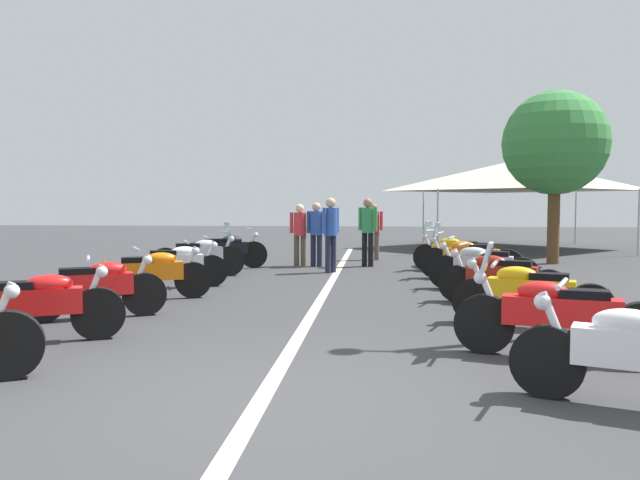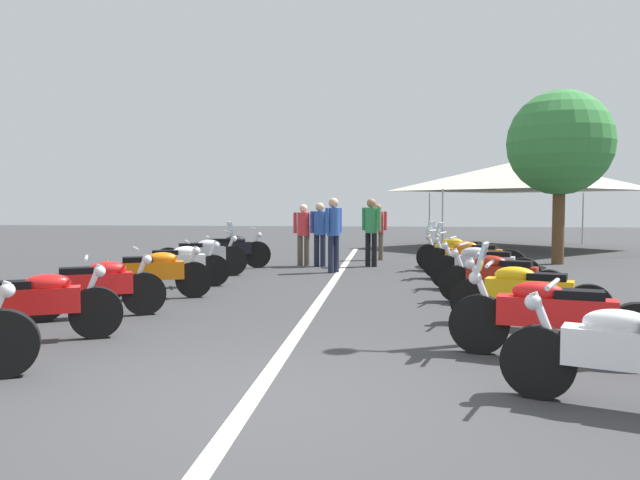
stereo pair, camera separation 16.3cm
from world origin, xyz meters
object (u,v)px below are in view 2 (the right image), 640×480
motorcycle_right_row_1 (552,315)px  motorcycle_right_row_6 (459,253)px  motorcycle_left_row_4 (178,264)px  event_tent (522,175)px  motorcycle_left_row_6 (229,250)px  motorcycle_right_row_2 (527,294)px  motorcycle_right_row_5 (472,258)px  bystander_0 (378,227)px  bystander_4 (371,226)px  motorcycle_right_row_0 (640,355)px  motorcycle_left_row_5 (202,256)px  motorcycle_left_row_2 (96,287)px  bystander_2 (320,229)px  motorcycle_right_row_4 (484,266)px  motorcycle_right_row_3 (500,277)px  roadside_tree_0 (560,143)px  motorcycle_left_row_1 (33,304)px  traffic_cone_1 (107,274)px  motorcycle_left_row_3 (152,273)px  bystander_1 (303,230)px  bystander_3 (334,229)px

motorcycle_right_row_1 → motorcycle_right_row_6: size_ratio=1.07×
motorcycle_left_row_4 → event_tent: bearing=29.9°
motorcycle_left_row_6 → motorcycle_right_row_2: (-6.80, -5.75, -0.02)m
motorcycle_left_row_6 → motorcycle_right_row_5: 5.97m
bystander_0 → bystander_4: (-1.90, 0.14, 0.09)m
motorcycle_right_row_0 → bystander_4: (11.06, 2.36, 0.59)m
motorcycle_left_row_5 → event_tent: (9.76, -8.90, 2.17)m
motorcycle_left_row_2 → motorcycle_left_row_4: size_ratio=0.93×
bystander_2 → motorcycle_left_row_4: bearing=-9.3°
motorcycle_right_row_1 → motorcycle_right_row_4: motorcycle_right_row_1 is taller
motorcycle_right_row_3 → roadside_tree_0: size_ratio=0.42×
motorcycle_right_row_5 → motorcycle_left_row_6: bearing=0.6°
motorcycle_right_row_0 → motorcycle_right_row_3: size_ratio=1.05×
motorcycle_left_row_1 → traffic_cone_1: size_ratio=3.10×
motorcycle_left_row_2 → event_tent: bearing=29.9°
motorcycle_left_row_1 → motorcycle_right_row_2: 6.13m
motorcycle_left_row_3 → bystander_4: (5.95, -3.55, 0.59)m
bystander_1 → roadside_tree_0: bearing=-81.1°
bystander_0 → event_tent: event_tent is taller
motorcycle_left_row_4 → motorcycle_right_row_6: size_ratio=0.96×
motorcycle_right_row_2 → event_tent: bearing=-82.4°
motorcycle_right_row_1 → traffic_cone_1: motorcycle_right_row_1 is taller
motorcycle_right_row_1 → bystander_2: (9.31, 3.44, 0.50)m
motorcycle_left_row_5 → motorcycle_right_row_4: motorcycle_left_row_5 is taller
motorcycle_right_row_1 → bystander_0: bystander_0 is taller
motorcycle_right_row_2 → motorcycle_right_row_0: bearing=111.3°
motorcycle_right_row_3 → roadside_tree_0: (7.13, -2.77, 2.79)m
motorcycle_right_row_4 → motorcycle_left_row_6: bearing=-13.6°
roadside_tree_0 → motorcycle_right_row_2: bearing=162.9°
motorcycle_left_row_4 → roadside_tree_0: 10.68m
motorcycle_right_row_0 → motorcycle_right_row_1: motorcycle_right_row_1 is taller
motorcycle_left_row_4 → bystander_0: size_ratio=1.19×
motorcycle_right_row_1 → bystander_2: 9.94m
motorcycle_left_row_1 → motorcycle_left_row_3: size_ratio=0.99×
motorcycle_right_row_0 → traffic_cone_1: bearing=-18.9°
motorcycle_right_row_4 → bystander_3: 4.15m
motorcycle_left_row_5 → motorcycle_right_row_5: (0.08, -5.88, 0.00)m
motorcycle_right_row_6 → roadside_tree_0: (2.34, -2.89, 2.77)m
motorcycle_right_row_0 → bystander_2: bearing=-49.6°
bystander_4 → event_tent: (7.05, -5.24, 1.61)m
motorcycle_right_row_1 → event_tent: 16.91m
motorcycle_right_row_4 → roadside_tree_0: roadside_tree_0 is taller
motorcycle_left_row_3 → bystander_3: bystander_3 is taller
motorcycle_left_row_5 → motorcycle_left_row_6: bearing=57.9°
motorcycle_left_row_2 → motorcycle_right_row_6: size_ratio=0.89×
motorcycle_right_row_1 → bystander_1: (9.41, 3.89, 0.47)m
motorcycle_left_row_1 → motorcycle_right_row_3: (3.35, -5.92, -0.01)m
motorcycle_left_row_6 → motorcycle_right_row_2: 8.91m
bystander_0 → bystander_1: size_ratio=1.00×
traffic_cone_1 → motorcycle_left_row_3: bearing=-129.7°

